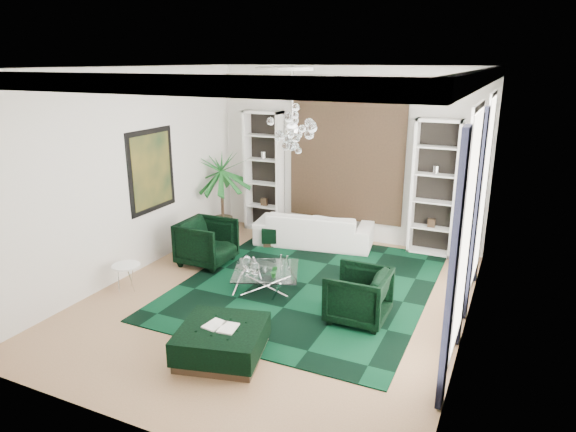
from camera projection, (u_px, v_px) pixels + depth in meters
The scene contains 30 objects.
floor at pixel (277, 300), 8.73m from camera, with size 6.00×7.00×0.02m, color #A77F58.
ceiling at pixel (276, 66), 7.61m from camera, with size 6.00×7.00×0.02m, color white.
wall_back at pixel (347, 155), 11.21m from camera, with size 6.00×0.02×3.80m, color silver.
wall_front at pixel (123, 269), 5.12m from camera, with size 6.00×0.02×3.80m, color silver.
wall_left at pixel (129, 174), 9.37m from camera, with size 0.02×7.00×3.80m, color silver.
wall_right at pixel (476, 214), 6.96m from camera, with size 0.02×7.00×3.80m, color silver.
crown_molding at pixel (276, 74), 7.64m from camera, with size 6.00×7.00×0.18m, color white, non-canonical shape.
ceiling_medallion at pixel (284, 69), 7.88m from camera, with size 0.90×0.90×0.05m, color white.
tapestry at pixel (346, 156), 11.17m from camera, with size 2.50×0.06×2.80m, color black.
shelving_left at pixel (264, 171), 11.97m from camera, with size 0.90×0.38×2.80m, color white, non-canonical shape.
shelving_right at pixel (434, 188), 10.40m from camera, with size 0.90×0.38×2.80m, color white, non-canonical shape.
painting at pixel (152, 171), 9.89m from camera, with size 0.04×1.30×1.60m, color black.
window_near at pixel (466, 233), 6.19m from camera, with size 0.03×1.10×2.90m, color white.
curtain_near_a at pixel (452, 275), 5.60m from camera, with size 0.07×0.30×3.25m, color black.
curtain_near_b at pixel (468, 233), 6.95m from camera, with size 0.07×0.30×3.25m, color black.
window_far at pixel (484, 189), 8.27m from camera, with size 0.03×1.10×2.90m, color white.
curtain_far_a at pixel (475, 217), 7.68m from camera, with size 0.07×0.30×3.25m, color black.
curtain_far_b at pixel (484, 193), 9.03m from camera, with size 0.07×0.30×3.25m, color black.
rug at pixel (307, 284), 9.29m from camera, with size 4.20×5.00×0.02m, color black.
sofa at pixel (314, 229), 11.20m from camera, with size 2.52×0.98×0.74m, color white.
armchair_left at pixel (207, 242), 10.12m from camera, with size 0.95×0.98×0.89m, color black.
armchair_right at pixel (358, 295), 7.92m from camera, with size 0.89×0.92×0.83m, color black.
coffee_table at pixel (266, 280), 9.02m from camera, with size 1.10×1.10×0.38m, color white, non-canonical shape.
ottoman_side at pixel (285, 232), 11.44m from camera, with size 0.98×0.98×0.44m, color black.
ottoman_front at pixel (222, 342), 6.99m from camera, with size 1.12×1.12×0.45m, color black.
book at pixel (221, 326), 6.91m from camera, with size 0.46×0.30×0.03m, color white.
side_table at pixel (127, 278), 9.00m from camera, with size 0.48×0.48×0.47m, color white.
palm at pixel (222, 183), 11.66m from camera, with size 1.52×1.52×2.43m, color #1A5D22, non-canonical shape.
chandelier at pixel (292, 130), 8.04m from camera, with size 0.89×0.89×0.80m, color white, non-canonical shape.
table_plant at pixel (274, 272), 8.62m from camera, with size 0.12×0.10×0.22m, color #1A5D22.
Camera 1 is at (3.49, -7.12, 3.91)m, focal length 32.00 mm.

